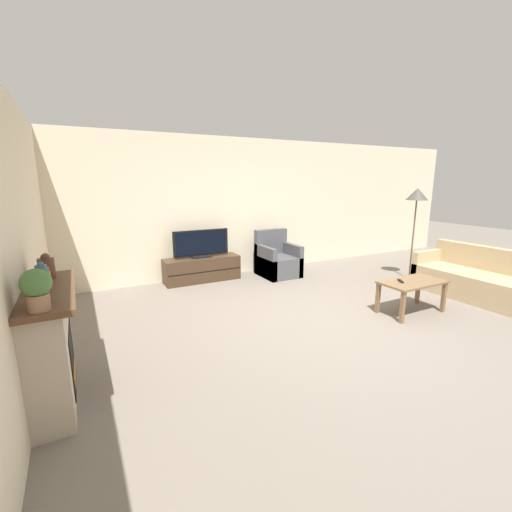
{
  "coord_description": "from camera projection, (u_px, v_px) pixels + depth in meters",
  "views": [
    {
      "loc": [
        -2.89,
        -3.38,
        1.88
      ],
      "look_at": [
        -0.73,
        0.72,
        0.85
      ],
      "focal_mm": 24.0,
      "sensor_mm": 36.0,
      "label": 1
    }
  ],
  "objects": [
    {
      "name": "ground_plane",
      "position": [
        328.0,
        322.0,
        4.64
      ],
      "size": [
        24.0,
        24.0,
        0.0
      ],
      "primitive_type": "plane",
      "color": "slate"
    },
    {
      "name": "wall_back",
      "position": [
        237.0,
        207.0,
        6.89
      ],
      "size": [
        12.0,
        0.06,
        2.7
      ],
      "color": "beige",
      "rests_on": "ground"
    },
    {
      "name": "wall_left",
      "position": [
        13.0,
        246.0,
        2.82
      ],
      "size": [
        0.06,
        12.0,
        2.7
      ],
      "color": "beige",
      "rests_on": "ground"
    },
    {
      "name": "fireplace",
      "position": [
        51.0,
        345.0,
        2.89
      ],
      "size": [
        0.42,
        1.24,
        1.01
      ],
      "color": "#B7A893",
      "rests_on": "ground"
    },
    {
      "name": "mantel_vase_left",
      "position": [
        40.0,
        289.0,
        2.45
      ],
      "size": [
        0.12,
        0.12,
        0.24
      ],
      "color": "#512D23",
      "rests_on": "fireplace"
    },
    {
      "name": "mantel_vase_centre_left",
      "position": [
        42.0,
        278.0,
        2.69
      ],
      "size": [
        0.09,
        0.09,
        0.25
      ],
      "color": "#385670",
      "rests_on": "fireplace"
    },
    {
      "name": "mantel_vase_right",
      "position": [
        46.0,
        267.0,
        3.09
      ],
      "size": [
        0.14,
        0.14,
        0.23
      ],
      "color": "#512D23",
      "rests_on": "fireplace"
    },
    {
      "name": "mantel_clock",
      "position": [
        45.0,
        277.0,
        2.88
      ],
      "size": [
        0.08,
        0.11,
        0.15
      ],
      "color": "brown",
      "rests_on": "fireplace"
    },
    {
      "name": "potted_plant",
      "position": [
        37.0,
        287.0,
        2.3
      ],
      "size": [
        0.2,
        0.2,
        0.3
      ],
      "color": "#936B4C",
      "rests_on": "fireplace"
    },
    {
      "name": "tv_stand",
      "position": [
        202.0,
        269.0,
        6.5
      ],
      "size": [
        1.43,
        0.42,
        0.46
      ],
      "color": "#422D1E",
      "rests_on": "ground"
    },
    {
      "name": "tv",
      "position": [
        201.0,
        245.0,
        6.39
      ],
      "size": [
        1.06,
        0.18,
        0.52
      ],
      "color": "black",
      "rests_on": "tv_stand"
    },
    {
      "name": "armchair",
      "position": [
        277.0,
        261.0,
        6.87
      ],
      "size": [
        0.7,
        0.76,
        0.91
      ],
      "color": "#4C4C51",
      "rests_on": "ground"
    },
    {
      "name": "coffee_table",
      "position": [
        412.0,
        286.0,
        4.9
      ],
      "size": [
        0.95,
        0.51,
        0.47
      ],
      "color": "brown",
      "rests_on": "ground"
    },
    {
      "name": "remote",
      "position": [
        400.0,
        281.0,
        4.85
      ],
      "size": [
        0.11,
        0.15,
        0.02
      ],
      "rotation": [
        0.0,
        0.0,
        -0.53
      ],
      "color": "black",
      "rests_on": "coffee_table"
    },
    {
      "name": "couch",
      "position": [
        482.0,
        282.0,
        5.51
      ],
      "size": [
        0.8,
        1.97,
        0.81
      ],
      "color": "tan",
      "rests_on": "ground"
    },
    {
      "name": "floor_lamp",
      "position": [
        417.0,
        199.0,
        6.33
      ],
      "size": [
        0.39,
        0.39,
        1.74
      ],
      "color": "black",
      "rests_on": "ground"
    }
  ]
}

